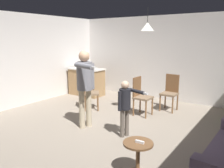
{
  "coord_description": "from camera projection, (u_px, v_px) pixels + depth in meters",
  "views": [
    {
      "loc": [
        2.81,
        -3.88,
        2.0
      ],
      "look_at": [
        0.0,
        0.16,
        1.0
      ],
      "focal_mm": 36.71,
      "sensor_mm": 36.0,
      "label": 1
    }
  ],
  "objects": [
    {
      "name": "wall_left",
      "position": [
        18.0,
        61.0,
        6.61
      ],
      "size": [
        0.1,
        6.4,
        2.7
      ],
      "primitive_type": "cube",
      "color": "silver",
      "rests_on": "ground"
    },
    {
      "name": "wall_back",
      "position": [
        165.0,
        58.0,
        7.4
      ],
      "size": [
        6.4,
        0.1,
        2.7
      ],
      "primitive_type": "cube",
      "color": "silver",
      "rests_on": "ground"
    },
    {
      "name": "dining_chair_centre_back",
      "position": [
        89.0,
        91.0,
        6.4
      ],
      "size": [
        0.59,
        0.59,
        1.0
      ],
      "rotation": [
        0.0,
        0.0,
        5.4
      ],
      "color": "brown",
      "rests_on": "ground"
    },
    {
      "name": "ground",
      "position": [
        108.0,
        129.0,
        5.09
      ],
      "size": [
        7.68,
        7.68,
        0.0
      ],
      "primitive_type": "plane",
      "color": "gray"
    },
    {
      "name": "dining_chair_by_counter",
      "position": [
        141.0,
        95.0,
        5.95
      ],
      "size": [
        0.43,
        0.43,
        1.0
      ],
      "rotation": [
        0.0,
        0.0,
        4.7
      ],
      "color": "brown",
      "rests_on": "ground"
    },
    {
      "name": "kitchen_counter",
      "position": [
        87.0,
        82.0,
        8.07
      ],
      "size": [
        1.26,
        0.66,
        0.95
      ],
      "color": "#99754C",
      "rests_on": "ground"
    },
    {
      "name": "ceiling_light_pendant",
      "position": [
        147.0,
        27.0,
        5.37
      ],
      "size": [
        0.32,
        0.32,
        0.55
      ],
      "color": "silver"
    },
    {
      "name": "dining_chair_near_wall",
      "position": [
        170.0,
        91.0,
        6.35
      ],
      "size": [
        0.43,
        0.43,
        1.0
      ],
      "rotation": [
        0.0,
        0.0,
        3.13
      ],
      "color": "brown",
      "rests_on": "ground"
    },
    {
      "name": "person_adult",
      "position": [
        85.0,
        81.0,
        5.0
      ],
      "size": [
        0.78,
        0.64,
        1.73
      ],
      "rotation": [
        0.0,
        0.0,
        -1.84
      ],
      "color": "tan",
      "rests_on": "ground"
    },
    {
      "name": "person_child",
      "position": [
        125.0,
        103.0,
        4.58
      ],
      "size": [
        0.63,
        0.32,
        1.16
      ],
      "rotation": [
        0.0,
        0.0,
        -1.88
      ],
      "color": "#60564C",
      "rests_on": "ground"
    },
    {
      "name": "spare_remote_on_table",
      "position": [
        140.0,
        142.0,
        3.26
      ],
      "size": [
        0.13,
        0.05,
        0.04
      ],
      "primitive_type": "cube",
      "rotation": [
        0.0,
        0.0,
        1.65
      ],
      "color": "white",
      "rests_on": "side_table_by_couch"
    },
    {
      "name": "side_table_by_couch",
      "position": [
        138.0,
        155.0,
        3.33
      ],
      "size": [
        0.44,
        0.44,
        0.52
      ],
      "color": "brown",
      "rests_on": "ground"
    }
  ]
}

